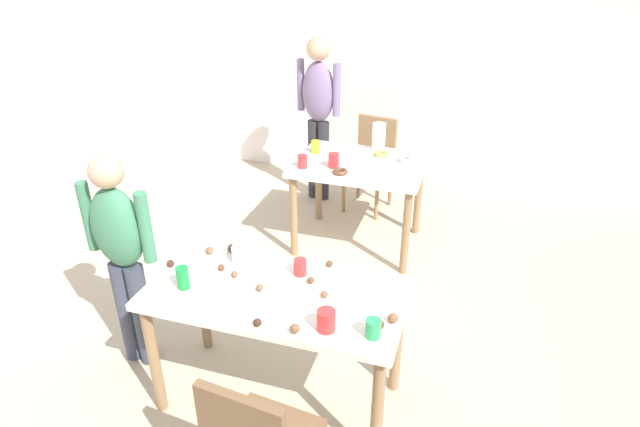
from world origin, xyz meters
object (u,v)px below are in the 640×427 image
Objects in this scene: dining_table_near at (276,307)px; dining_table_far at (359,175)px; chair_far_table at (372,158)px; person_girl_near at (121,248)px; person_adult_far at (318,106)px; pitcher_far at (379,137)px; soda_can at (183,278)px; mixing_bowl at (247,254)px.

dining_table_far is at bearing 89.88° from dining_table_near.
chair_far_table is at bearing 91.13° from dining_table_near.
chair_far_table is 0.63× the size of person_girl_near.
pitcher_far is at bearing -33.30° from person_adult_far.
chair_far_table is 0.70m from person_adult_far.
dining_table_near is 0.50m from soda_can.
dining_table_near and dining_table_far have the same top height.
mixing_bowl is (-0.21, -2.35, 0.29)m from chair_far_table.
mixing_bowl reaches higher than dining_table_near.
person_adult_far is 12.91× the size of soda_can.
person_girl_near reaches higher than dining_table_far.
chair_far_table is 2.37m from mixing_bowl.
chair_far_table is at bearing 94.16° from dining_table_far.
person_adult_far reaches higher than dining_table_far.
dining_table_near is 1.54× the size of chair_far_table.
pitcher_far is (0.08, 2.16, 0.22)m from dining_table_near.
dining_table_far is at bearing -52.44° from person_adult_far.
chair_far_table is at bearing 84.87° from mixing_bowl.
dining_table_near is at bearing -90.12° from dining_table_far.
person_adult_far is at bearing 102.77° from dining_table_near.
person_girl_near reaches higher than pitcher_far.
pitcher_far is at bearing -72.36° from chair_far_table.
soda_can reaches higher than dining_table_near.
dining_table_far is 4.52× the size of pitcher_far.
person_girl_near reaches higher than mixing_bowl.
dining_table_far is at bearing -103.51° from pitcher_far.
dining_table_far is 8.42× the size of soda_can.
mixing_bowl is at bearing 14.92° from person_girl_near.
dining_table_near is 1.83m from dining_table_far.
dining_table_far is 6.02× the size of mixing_bowl.
dining_table_far is 0.65× the size of person_adult_far.
person_adult_far is 2.72m from soda_can.
pitcher_far is at bearing 79.86° from mixing_bowl.
soda_can is at bearing -103.53° from pitcher_far.
pitcher_far reaches higher than chair_far_table.
person_adult_far is (-0.54, 0.02, 0.45)m from chair_far_table.
dining_table_near is at bearing -2.89° from person_girl_near.
dining_table_far is 2.00m from soda_can.
person_adult_far is 9.23× the size of mixing_bowl.
mixing_bowl reaches higher than dining_table_far.
person_girl_near is at bearing -98.04° from person_adult_far.
mixing_bowl is 0.75× the size of pitcher_far.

